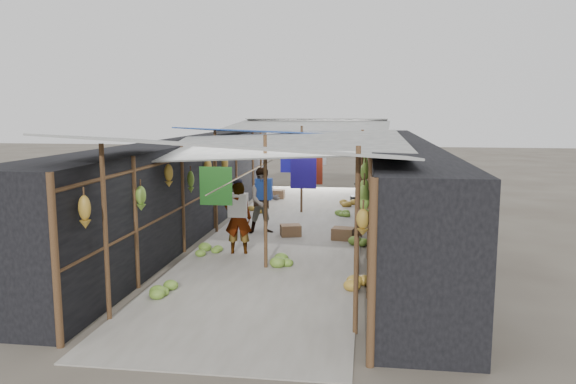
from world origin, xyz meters
The scene contains 14 objects.
ground centered at (0.00, 0.00, 0.00)m, with size 80.00×80.00×0.00m, color #6B6356.
aisle_slab centered at (0.00, 6.50, 0.01)m, with size 3.60×16.00×0.02m, color #9E998E.
stall_left centered at (-2.70, 6.50, 1.15)m, with size 1.40×15.00×2.30m, color black.
stall_right centered at (2.70, 6.50, 1.15)m, with size 1.40×15.00×2.30m, color black.
crate_near centered at (0.11, 5.80, 0.14)m, with size 0.48×0.39×0.29m, color brown.
crate_mid centered at (1.39, 5.58, 0.15)m, with size 0.50×0.40×0.30m, color brown.
crate_back centered at (-1.13, 11.49, 0.16)m, with size 0.49×0.40×0.31m, color brown.
black_basin centered at (1.70, 11.34, 0.10)m, with size 0.64×0.64×0.19m, color black.
vendor_elderly centered at (-0.77, 3.99, 0.78)m, with size 0.57×0.37×1.57m, color white.
shopper_blue centered at (-0.60, 6.06, 0.82)m, with size 0.80×0.62×1.65m, color #1F319E.
vendor_seated centered at (1.68, 10.39, 0.41)m, with size 0.53×0.31×0.83m, color #48423E.
market_canopy centered at (0.03, 6.83, 2.40)m, with size 5.62×15.20×2.77m.
hanging_bananas centered at (0.03, 6.49, 1.66)m, with size 3.95×13.66×0.77m.
floor_bananas centered at (-0.23, 5.28, 0.14)m, with size 3.91×9.62×0.32m.
Camera 1 is at (1.91, -7.46, 3.08)m, focal length 35.00 mm.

